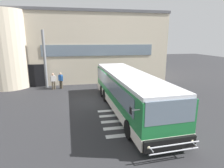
% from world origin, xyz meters
% --- Properties ---
extents(ground_plane, '(80.00, 90.00, 0.02)m').
position_xyz_m(ground_plane, '(0.00, 0.00, -0.01)').
color(ground_plane, '#2B2B2D').
rests_on(ground_plane, ground).
extents(bay_paint_stripes, '(4.40, 3.96, 0.01)m').
position_xyz_m(bay_paint_stripes, '(2.00, -4.20, 0.00)').
color(bay_paint_stripes, silver).
rests_on(bay_paint_stripes, ground).
extents(terminal_building, '(20.01, 13.80, 8.11)m').
position_xyz_m(terminal_building, '(-0.68, 11.56, 4.05)').
color(terminal_building, beige).
rests_on(terminal_building, ground).
extents(entry_support_column, '(0.28, 0.28, 5.90)m').
position_xyz_m(entry_support_column, '(-4.70, 5.40, 2.95)').
color(entry_support_column, slate).
rests_on(entry_support_column, ground).
extents(bus_main_foreground, '(3.11, 11.69, 2.70)m').
position_xyz_m(bus_main_foreground, '(1.98, -2.56, 1.33)').
color(bus_main_foreground, '#1E7238').
rests_on(bus_main_foreground, ground).
extents(passenger_near_column, '(0.59, 0.40, 1.68)m').
position_xyz_m(passenger_near_column, '(-3.91, 4.42, 0.96)').
color(passenger_near_column, '#4C4233').
rests_on(passenger_near_column, ground).
extents(passenger_by_doorway, '(0.50, 0.40, 1.68)m').
position_xyz_m(passenger_by_doorway, '(-3.19, 4.62, 0.93)').
color(passenger_by_doorway, '#4C4233').
rests_on(passenger_by_doorway, ground).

